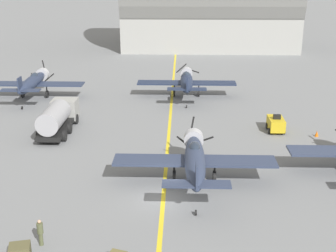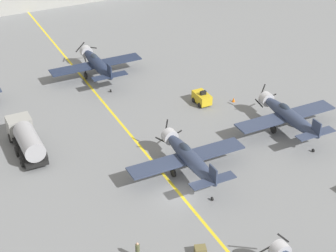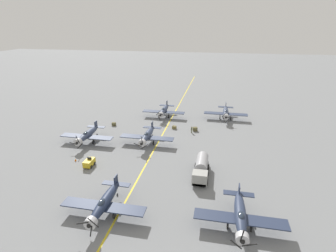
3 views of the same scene
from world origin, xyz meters
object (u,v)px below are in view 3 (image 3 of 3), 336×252
object	(u,v)px
fuel_tanker	(201,168)
traffic_cone	(75,160)
tow_tractor	(89,162)
airplane_near_center	(164,111)
supply_crate_outboard	(174,127)
airplane_mid_center	(147,136)
airplane_far_center	(104,203)
airplane_mid_right	(87,135)
supply_crate_by_tanker	(114,124)
supply_crate_mid_lane	(195,129)
airplane_far_left	(240,215)
airplane_near_left	(226,112)
ground_crew_walking	(192,129)

from	to	relation	value
fuel_tanker	traffic_cone	distance (m)	24.77
traffic_cone	tow_tractor	bearing A→B (deg)	160.57
airplane_near_center	supply_crate_outboard	size ratio (longest dim) A/B	13.01
airplane_mid_center	airplane_far_center	distance (m)	23.97
airplane_mid_center	airplane_mid_right	world-z (taller)	airplane_mid_center
supply_crate_by_tanker	supply_crate_outboard	xyz separation A→B (m)	(-16.14, -0.92, -0.02)
airplane_mid_center	supply_crate_by_tanker	xyz separation A→B (m)	(11.77, -9.18, -1.61)
supply_crate_mid_lane	supply_crate_outboard	bearing A→B (deg)	-3.83
supply_crate_by_tanker	traffic_cone	world-z (taller)	supply_crate_by_tanker
airplane_near_center	supply_crate_by_tanker	distance (m)	14.89
fuel_tanker	supply_crate_by_tanker	bearing A→B (deg)	-39.35
airplane_far_left	traffic_cone	xyz separation A→B (m)	(30.73, -12.35, -1.74)
airplane_far_center	airplane_far_left	bearing A→B (deg)	-160.57
airplane_mid_center	airplane_near_left	xyz separation A→B (m)	(-17.32, -20.14, 0.00)
airplane_far_center	fuel_tanker	world-z (taller)	airplane_far_center
airplane_near_center	airplane_far_center	size ratio (longest dim) A/B	1.00
airplane_far_center	ground_crew_walking	xyz separation A→B (m)	(-8.62, -32.22, -1.11)
airplane_far_left	airplane_far_center	xyz separation A→B (m)	(18.49, 1.10, 0.00)
airplane_mid_right	traffic_cone	distance (m)	8.63
airplane_far_left	airplane_far_center	world-z (taller)	airplane_far_left
airplane_far_left	traffic_cone	size ratio (longest dim) A/B	21.82
airplane_near_left	supply_crate_outboard	distance (m)	16.47
airplane_near_left	supply_crate_outboard	xyz separation A→B (m)	(12.95, 10.04, -1.63)
airplane_mid_center	traffic_cone	xyz separation A→B (m)	(11.81, 10.51, -1.74)
ground_crew_walking	airplane_far_center	bearing A→B (deg)	75.03
airplane_near_center	airplane_far_left	bearing A→B (deg)	111.00
tow_tractor	ground_crew_walking	distance (m)	26.43
airplane_near_left	supply_crate_outboard	size ratio (longest dim) A/B	13.01
airplane_far_center	supply_crate_outboard	bearing A→B (deg)	-80.57
airplane_near_left	traffic_cone	distance (m)	42.32
fuel_tanker	supply_crate_by_tanker	xyz separation A→B (m)	(24.69, -20.24, -1.11)
airplane_mid_right	ground_crew_walking	size ratio (longest dim) A/B	7.27
supply_crate_mid_lane	ground_crew_walking	bearing A→B (deg)	63.89
airplane_near_left	ground_crew_walking	bearing A→B (deg)	62.79
airplane_mid_center	fuel_tanker	xyz separation A→B (m)	(-12.92, 11.07, -0.50)
traffic_cone	airplane_near_left	bearing A→B (deg)	-133.53
airplane_far_left	airplane_near_center	bearing A→B (deg)	-71.20
airplane_far_center	airplane_near_center	bearing A→B (deg)	-73.18
airplane_mid_center	traffic_cone	size ratio (longest dim) A/B	21.82
traffic_cone	airplane_mid_right	bearing A→B (deg)	-79.38
ground_crew_walking	fuel_tanker	bearing A→B (deg)	101.34
airplane_mid_right	supply_crate_outboard	xyz separation A→B (m)	(-17.73, -12.30, -1.63)
airplane_far_left	airplane_mid_right	bearing A→B (deg)	-38.65
airplane_far_left	tow_tractor	size ratio (longest dim) A/B	4.62
airplane_far_center	traffic_cone	bearing A→B (deg)	-31.67
airplane_mid_right	airplane_far_center	bearing A→B (deg)	136.76
fuel_tanker	ground_crew_walking	xyz separation A→B (m)	(3.88, -19.33, -0.61)
airplane_far_left	ground_crew_walking	xyz separation A→B (m)	(9.87, -31.12, -1.11)
supply_crate_by_tanker	traffic_cone	size ratio (longest dim) A/B	1.76
airplane_far_center	traffic_cone	distance (m)	18.27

